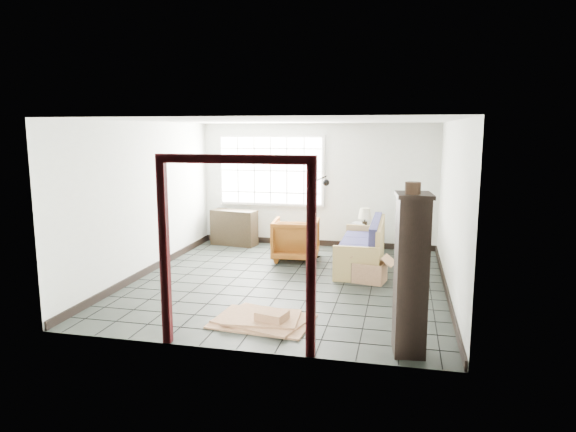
% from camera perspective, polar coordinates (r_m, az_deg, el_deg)
% --- Properties ---
extents(ground, '(5.50, 5.50, 0.00)m').
position_cam_1_polar(ground, '(8.50, 0.09, -7.26)').
color(ground, black).
rests_on(ground, ground).
extents(room_shell, '(5.02, 5.52, 2.61)m').
position_cam_1_polar(room_shell, '(8.21, 0.14, 4.09)').
color(room_shell, silver).
rests_on(room_shell, ground).
extents(window_panel, '(2.32, 0.08, 1.52)m').
position_cam_1_polar(window_panel, '(11.04, -1.91, 5.07)').
color(window_panel, silver).
rests_on(window_panel, ground).
extents(doorway_trim, '(1.80, 0.08, 2.20)m').
position_cam_1_polar(doorway_trim, '(5.64, -5.91, -1.52)').
color(doorway_trim, '#390C10').
rests_on(doorway_trim, ground).
extents(futon_sofa, '(0.76, 1.99, 0.88)m').
position_cam_1_polar(futon_sofa, '(9.35, 8.48, -3.80)').
color(futon_sofa, '#A17F49').
rests_on(futon_sofa, ground).
extents(armchair, '(0.92, 0.87, 0.87)m').
position_cam_1_polar(armchair, '(9.80, 0.87, -2.37)').
color(armchair, brown).
rests_on(armchair, ground).
extents(side_table, '(0.56, 0.56, 0.49)m').
position_cam_1_polar(side_table, '(10.58, 8.20, -1.78)').
color(side_table, black).
rests_on(side_table, ground).
extents(table_lamp, '(0.36, 0.36, 0.42)m').
position_cam_1_polar(table_lamp, '(10.43, 8.55, 0.18)').
color(table_lamp, black).
rests_on(table_lamp, side_table).
extents(projector, '(0.35, 0.32, 0.10)m').
position_cam_1_polar(projector, '(10.56, 7.96, -1.03)').
color(projector, silver).
rests_on(projector, side_table).
extents(floor_lamp, '(0.44, 0.28, 1.61)m').
position_cam_1_polar(floor_lamp, '(9.90, 3.55, 0.22)').
color(floor_lamp, black).
rests_on(floor_lamp, ground).
extents(console_shelf, '(1.02, 0.53, 0.76)m').
position_cam_1_polar(console_shelf, '(11.13, -6.00, -1.28)').
color(console_shelf, black).
rests_on(console_shelf, ground).
extents(tall_shelf, '(0.43, 0.52, 1.79)m').
position_cam_1_polar(tall_shelf, '(5.79, 13.50, -6.20)').
color(tall_shelf, black).
rests_on(tall_shelf, ground).
extents(pot, '(0.19, 0.19, 0.12)m').
position_cam_1_polar(pot, '(5.54, 13.70, 3.04)').
color(pot, black).
rests_on(pot, tall_shelf).
extents(open_box, '(0.87, 0.55, 0.46)m').
position_cam_1_polar(open_box, '(8.54, 9.03, -6.15)').
color(open_box, '#926346').
rests_on(open_box, ground).
extents(cardboard_pile, '(1.32, 1.08, 0.18)m').
position_cam_1_polar(cardboard_pile, '(6.76, -2.70, -11.36)').
color(cardboard_pile, '#926346').
rests_on(cardboard_pile, ground).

